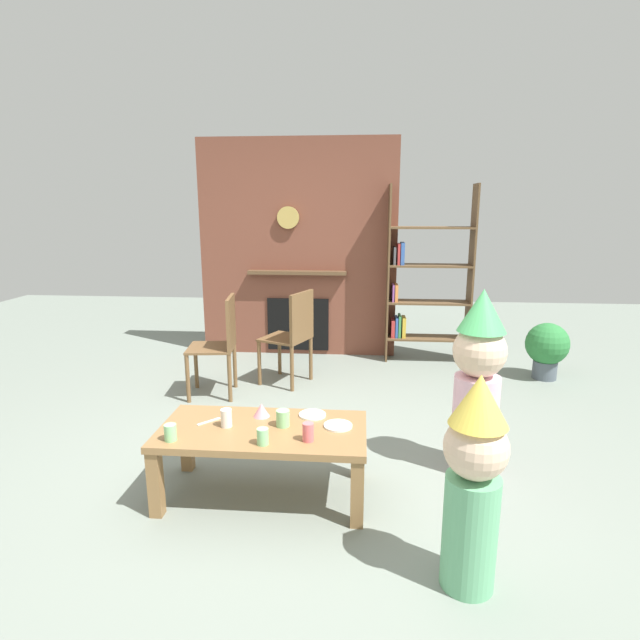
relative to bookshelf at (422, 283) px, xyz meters
The scene contains 18 objects.
ground_plane 2.77m from the bookshelf, 114.47° to the right, with size 12.00×12.00×0.00m, color gray.
brick_fireplace_feature 1.42m from the bookshelf, behind, with size 2.20×0.28×2.40m.
bookshelf is the anchor object (origin of this frame).
coffee_table 3.10m from the bookshelf, 113.22° to the right, with size 1.19×0.59×0.43m.
paper_cup_near_left 3.12m from the bookshelf, 107.43° to the right, with size 0.06×0.06×0.10m, color #E5666B.
paper_cup_near_right 3.25m from the bookshelf, 111.12° to the right, with size 0.06×0.06×0.09m, color #8CD18C.
paper_cup_center 3.01m from the bookshelf, 111.48° to the right, with size 0.08×0.08×0.10m, color #8CD18C.
paper_cup_far_left 3.46m from the bookshelf, 119.06° to the right, with size 0.07×0.07×0.09m, color #8CD18C.
paper_cup_far_right 3.17m from the bookshelf, 116.74° to the right, with size 0.06×0.06×0.10m, color silver.
paper_plate_front 2.90m from the bookshelf, 105.68° to the right, with size 0.17×0.17×0.01m, color white.
paper_plate_rear 2.81m from the bookshelf, 109.68° to the right, with size 0.16×0.16×0.01m, color white.
birthday_cake_slice 2.96m from the bookshelf, 115.10° to the right, with size 0.10×0.10×0.08m, color pink.
table_fork 3.19m from the bookshelf, 119.16° to the right, with size 0.15×0.02×0.01m, color silver.
child_with_cone_hat 3.47m from the bookshelf, 92.62° to the right, with size 0.28×0.28×1.00m.
child_in_pink 2.42m from the bookshelf, 88.11° to the right, with size 0.33×0.33×1.19m.
dining_chair_left 2.28m from the bookshelf, 146.85° to the right, with size 0.45×0.45×0.90m.
dining_chair_middle 1.61m from the bookshelf, 145.04° to the right, with size 0.52×0.52×0.90m.
potted_plant_tall 1.40m from the bookshelf, 24.91° to the right, with size 0.41×0.41×0.56m.
Camera 1 is at (0.44, -3.04, 1.67)m, focal length 28.15 mm.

